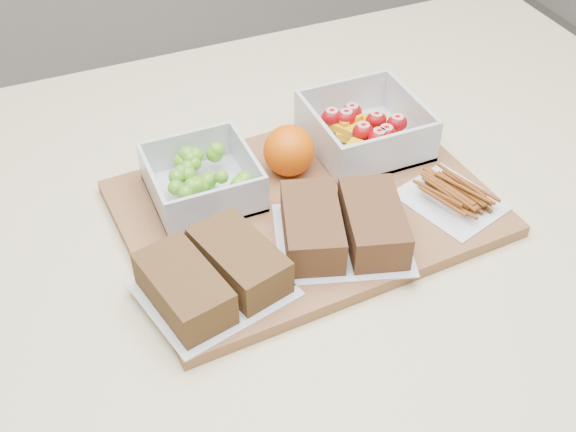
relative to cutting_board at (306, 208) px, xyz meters
name	(u,v)px	position (x,y,z in m)	size (l,w,h in m)	color
cutting_board	(306,208)	(0.00, 0.00, 0.00)	(0.42, 0.30, 0.02)	brown
grape_container	(203,178)	(-0.10, 0.07, 0.03)	(0.12, 0.12, 0.05)	silver
fruit_container	(364,130)	(0.12, 0.08, 0.03)	(0.14, 0.14, 0.06)	silver
orange	(289,151)	(0.01, 0.06, 0.04)	(0.06, 0.06, 0.06)	#E45905
sandwich_bag_left	(212,275)	(-0.14, -0.09, 0.03)	(0.17, 0.16, 0.04)	silver
sandwich_bag_center	(343,225)	(0.01, -0.07, 0.03)	(0.18, 0.17, 0.04)	silver
pretzel_bag	(452,194)	(0.16, -0.06, 0.02)	(0.12, 0.13, 0.03)	silver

